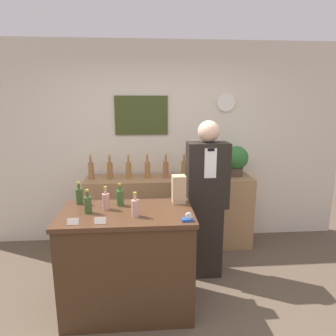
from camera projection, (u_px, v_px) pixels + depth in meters
back_wall at (157, 144)px, 4.09m from camera, size 5.20×0.09×2.70m
back_shelf at (170, 212)px, 4.01m from camera, size 2.17×0.47×0.95m
display_counter at (128, 261)px, 2.77m from camera, size 1.19×0.68×0.97m
shopkeeper at (207, 201)px, 3.27m from camera, size 0.44×0.28×1.74m
potted_plant at (236, 159)px, 3.96m from camera, size 0.31×0.31×0.40m
paper_bag at (179, 189)px, 2.87m from camera, size 0.13×0.13×0.27m
tape_dispenser at (188, 218)px, 2.45m from camera, size 0.09×0.06×0.07m
price_card_left at (73, 222)px, 2.37m from camera, size 0.09×0.02×0.06m
price_card_right at (100, 221)px, 2.39m from camera, size 0.09×0.02×0.06m
counter_bottle_0 at (79, 196)px, 2.84m from camera, size 0.07×0.07×0.22m
counter_bottle_1 at (88, 204)px, 2.61m from camera, size 0.07×0.07×0.22m
counter_bottle_2 at (106, 201)px, 2.70m from camera, size 0.07×0.07×0.22m
counter_bottle_3 at (120, 197)px, 2.80m from camera, size 0.07×0.07×0.22m
counter_bottle_4 at (135, 207)px, 2.53m from camera, size 0.07×0.07×0.22m
shelf_bottle_0 at (91, 170)px, 3.82m from camera, size 0.07×0.07×0.31m
shelf_bottle_1 at (110, 170)px, 3.83m from camera, size 0.07×0.07×0.31m
shelf_bottle_2 at (129, 170)px, 3.84m from camera, size 0.07×0.07×0.31m
shelf_bottle_3 at (147, 169)px, 3.86m from camera, size 0.07×0.07×0.31m
shelf_bottle_4 at (166, 169)px, 3.88m from camera, size 0.07×0.07×0.31m
shelf_bottle_5 at (184, 168)px, 3.91m from camera, size 0.07×0.07×0.31m
shelf_bottle_6 at (202, 168)px, 3.93m from camera, size 0.07×0.07×0.31m
shelf_bottle_7 at (220, 168)px, 3.93m from camera, size 0.07×0.07×0.31m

